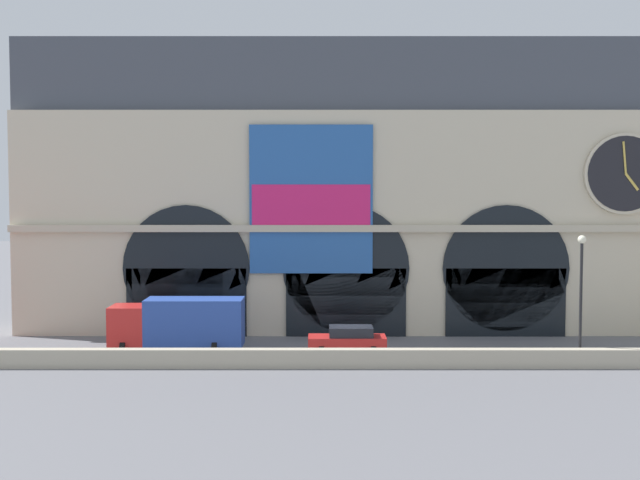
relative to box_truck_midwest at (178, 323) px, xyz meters
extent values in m
plane|color=slate|center=(9.67, 0.40, -1.70)|extent=(200.00, 200.00, 0.00)
cube|color=#B2A891|center=(9.67, -3.92, -1.20)|extent=(90.00, 0.70, 0.99)
cube|color=beige|center=(9.67, 7.81, 5.43)|extent=(42.37, 4.82, 14.26)
cube|color=#424751|center=(9.67, 8.11, 14.89)|extent=(42.37, 4.22, 4.65)
cube|color=black|center=(-0.42, 5.35, 0.47)|extent=(7.59, 0.20, 4.33)
cylinder|color=black|center=(-0.42, 5.35, 2.63)|extent=(7.99, 0.20, 7.99)
cube|color=black|center=(9.67, 5.35, 0.47)|extent=(7.59, 0.20, 4.33)
cylinder|color=black|center=(9.67, 5.35, 2.63)|extent=(7.99, 0.20, 7.99)
cube|color=black|center=(19.75, 5.35, 0.47)|extent=(7.59, 0.20, 4.33)
cylinder|color=black|center=(19.75, 5.35, 2.63)|extent=(7.99, 0.20, 7.99)
cylinder|color=beige|center=(27.08, 5.25, 8.58)|extent=(5.09, 0.25, 5.09)
cylinder|color=black|center=(27.08, 5.13, 8.58)|extent=(4.71, 0.06, 4.71)
cube|color=gold|center=(27.48, 5.07, 8.07)|extent=(0.92, 0.04, 1.12)
cube|color=gold|center=(26.98, 5.05, 9.58)|extent=(0.31, 0.04, 2.01)
cube|color=#2659A5|center=(7.46, 5.23, 6.98)|extent=(7.72, 0.12, 9.30)
cube|color=#DB1E66|center=(7.46, 5.15, 6.62)|extent=(7.41, 0.04, 2.59)
cube|color=#C0B49A|center=(9.67, 5.25, 5.16)|extent=(42.37, 0.50, 0.44)
cube|color=red|center=(-2.86, 0.00, -0.13)|extent=(2.00, 2.30, 2.30)
cube|color=#28479E|center=(0.89, 0.00, 0.07)|extent=(5.50, 2.30, 2.70)
cylinder|color=black|center=(-2.96, -1.03, -1.28)|extent=(0.28, 0.84, 0.84)
cylinder|color=black|center=(-2.96, 1.04, -1.28)|extent=(0.28, 0.84, 0.84)
cylinder|color=black|center=(2.14, -1.03, -1.28)|extent=(0.28, 0.84, 0.84)
cylinder|color=black|center=(2.14, 1.04, -1.28)|extent=(0.28, 0.84, 0.84)
cube|color=red|center=(9.56, -0.16, -1.05)|extent=(4.40, 1.80, 0.70)
cube|color=black|center=(9.78, -0.16, -0.43)|extent=(2.46, 1.62, 0.55)
cylinder|color=black|center=(8.10, -0.97, -1.40)|extent=(0.28, 0.60, 0.60)
cylinder|color=black|center=(8.10, 0.65, -1.40)|extent=(0.28, 0.60, 0.60)
cylinder|color=black|center=(11.01, -0.97, -1.40)|extent=(0.28, 0.60, 0.60)
cylinder|color=black|center=(11.01, 0.65, -1.40)|extent=(0.28, 0.60, 0.60)
cylinder|color=black|center=(21.85, -3.12, 1.55)|extent=(0.16, 0.16, 6.50)
sphere|color=#F2EDCC|center=(21.85, -3.12, 4.98)|extent=(0.44, 0.44, 0.44)
camera|label=1|loc=(8.02, -46.95, 7.68)|focal=46.80mm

